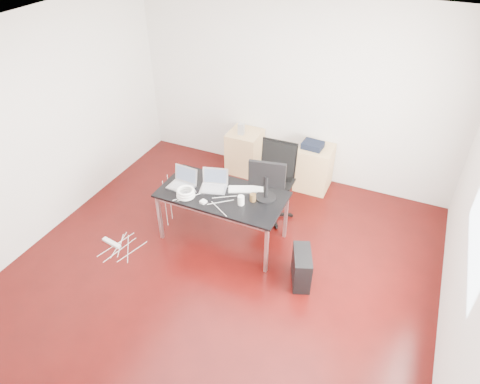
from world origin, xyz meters
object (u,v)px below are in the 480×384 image
at_px(filing_cabinet_left, 245,152).
at_px(pc_tower, 301,267).
at_px(filing_cabinet_right, 314,168).
at_px(office_chair, 274,178).
at_px(desk, 222,197).

relative_size(filing_cabinet_left, pc_tower, 1.56).
bearing_deg(filing_cabinet_right, filing_cabinet_left, 180.00).
height_order(office_chair, filing_cabinet_left, office_chair).
distance_m(filing_cabinet_left, pc_tower, 2.55).
distance_m(desk, filing_cabinet_left, 1.74).
bearing_deg(desk, filing_cabinet_right, 65.53).
relative_size(office_chair, filing_cabinet_left, 1.54).
xyz_separation_m(filing_cabinet_left, pc_tower, (1.61, -1.98, -0.13)).
bearing_deg(filing_cabinet_left, pc_tower, -50.88).
relative_size(office_chair, filing_cabinet_right, 1.54).
height_order(office_chair, filing_cabinet_right, office_chair).
bearing_deg(office_chair, desk, -119.78).
relative_size(office_chair, pc_tower, 2.40).
distance_m(office_chair, filing_cabinet_left, 1.24).
xyz_separation_m(desk, office_chair, (0.42, 0.78, -0.07)).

